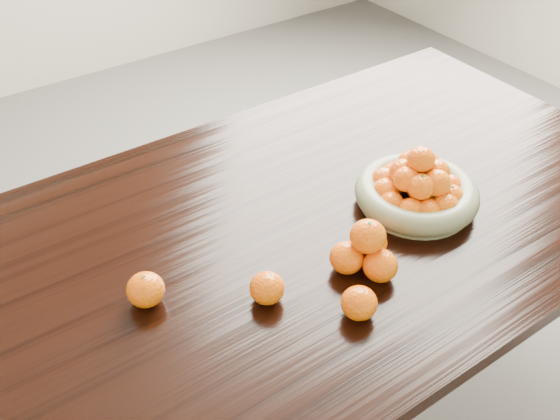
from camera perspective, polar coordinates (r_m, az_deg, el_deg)
dining_table at (r=1.45m, az=-0.58°, el=-4.85°), size 2.00×1.00×0.75m
fruit_bowl at (r=1.48m, az=12.40°, el=1.94°), size 0.29×0.29×0.15m
orange_pyramid at (r=1.29m, az=7.90°, el=-3.67°), size 0.14×0.14×0.12m
loose_orange_0 at (r=1.25m, az=-12.19°, el=-7.13°), size 0.07×0.07×0.07m
loose_orange_1 at (r=1.23m, az=-1.20°, el=-7.15°), size 0.07×0.07×0.06m
loose_orange_2 at (r=1.21m, az=7.25°, el=-8.44°), size 0.07×0.07×0.07m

